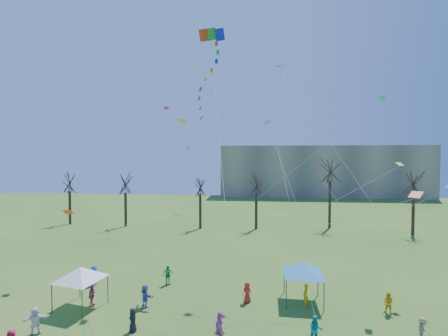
# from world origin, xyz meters

# --- Properties ---
(distant_building) EXTENTS (60.00, 14.00, 15.00)m
(distant_building) POSITION_xyz_m (22.00, 82.00, 7.50)
(distant_building) COLOR gray
(distant_building) RESTS_ON ground
(bare_tree_row) EXTENTS (68.94, 9.53, 12.25)m
(bare_tree_row) POSITION_xyz_m (5.08, 36.20, 7.19)
(bare_tree_row) COLOR black
(bare_tree_row) RESTS_ON ground
(big_box_kite) EXTENTS (2.50, 6.60, 21.37)m
(big_box_kite) POSITION_xyz_m (-1.71, 7.44, 16.00)
(big_box_kite) COLOR red
(big_box_kite) RESTS_ON ground
(canopy_tent_white) EXTENTS (4.19, 4.19, 3.21)m
(canopy_tent_white) POSITION_xyz_m (-11.76, 7.95, 2.72)
(canopy_tent_white) COLOR #3F3F44
(canopy_tent_white) RESTS_ON ground
(canopy_tent_blue) EXTENTS (4.33, 4.33, 3.25)m
(canopy_tent_blue) POSITION_xyz_m (5.50, 10.65, 2.75)
(canopy_tent_blue) COLOR #3F3F44
(canopy_tent_blue) RESTS_ON ground
(festival_crowd) EXTENTS (26.96, 12.79, 1.84)m
(festival_crowd) POSITION_xyz_m (-1.66, 6.07, 0.88)
(festival_crowd) COLOR #BF1737
(festival_crowd) RESTS_ON ground
(small_kites_aloft) EXTENTS (32.94, 16.22, 31.72)m
(small_kites_aloft) POSITION_xyz_m (1.72, 11.15, 12.48)
(small_kites_aloft) COLOR #FD320D
(small_kites_aloft) RESTS_ON ground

